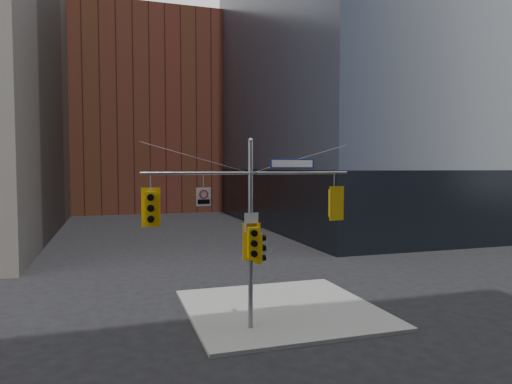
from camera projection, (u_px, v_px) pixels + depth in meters
ground at (268, 352)px, 15.36m from camera, size 160.00×160.00×0.00m
sidewalk_corner at (281, 309)px, 19.77m from camera, size 8.00×8.00×0.15m
podium_ne at (403, 195)px, 54.11m from camera, size 36.40×36.40×6.00m
brick_midrise at (144, 117)px, 69.83m from camera, size 26.00×20.00×28.00m
signal_assembly at (251, 215)px, 17.02m from camera, size 8.00×0.80×7.30m
traffic_light_west_arm at (151, 208)px, 15.92m from camera, size 0.67×0.56×1.39m
traffic_light_east_arm at (334, 203)px, 18.05m from camera, size 0.64×0.55×1.35m
traffic_light_pole_side at (259, 248)px, 17.20m from camera, size 0.44×0.37×1.14m
traffic_light_pole_front at (253, 243)px, 16.82m from camera, size 0.67×0.55×1.41m
street_sign_blade at (292, 164)px, 17.43m from camera, size 1.83×0.17×0.36m
regulatory_sign_arm at (204, 196)px, 16.43m from camera, size 0.54×0.09×0.67m
regulatory_sign_pole at (251, 223)px, 16.93m from camera, size 0.55×0.09×0.72m
street_blade_ew at (262, 251)px, 17.24m from camera, size 0.76×0.06×0.15m
street_blade_ns at (247, 256)px, 17.55m from camera, size 0.13×0.82×0.16m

